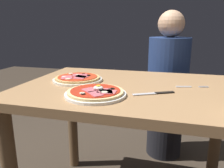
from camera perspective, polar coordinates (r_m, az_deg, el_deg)
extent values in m
cube|color=#9E754C|center=(1.12, 4.88, -1.48)|extent=(1.11, 0.79, 0.04)
cylinder|color=brown|center=(1.70, -10.24, -9.70)|extent=(0.07, 0.07, 0.73)
cylinder|color=brown|center=(1.58, 25.38, -12.83)|extent=(0.07, 0.07, 0.73)
cylinder|color=white|center=(0.95, -4.33, -2.66)|extent=(0.27, 0.27, 0.01)
cylinder|color=#E5C17F|center=(0.95, -4.34, -2.03)|extent=(0.25, 0.25, 0.01)
cylinder|color=#B72D19|center=(0.95, -4.35, -1.65)|extent=(0.22, 0.22, 0.00)
torus|color=black|center=(0.89, -7.54, -2.56)|extent=(0.02, 0.02, 0.00)
torus|color=black|center=(0.96, 0.13, -1.22)|extent=(0.02, 0.02, 0.00)
torus|color=black|center=(0.93, -2.86, -1.80)|extent=(0.02, 0.02, 0.00)
torus|color=black|center=(0.95, -0.50, -1.39)|extent=(0.02, 0.02, 0.00)
cube|color=#C65B66|center=(0.92, -1.50, -1.89)|extent=(0.08, 0.10, 0.00)
cube|color=#D16B70|center=(0.92, -1.41, -1.99)|extent=(0.08, 0.06, 0.00)
cube|color=#C65B66|center=(0.95, -5.68, -1.52)|extent=(0.09, 0.08, 0.00)
cube|color=#C65B66|center=(0.89, -4.38, -2.55)|extent=(0.08, 0.08, 0.00)
cylinder|color=beige|center=(0.91, -1.97, -2.17)|extent=(0.03, 0.03, 0.00)
cylinder|color=beige|center=(0.90, -7.78, -2.40)|extent=(0.02, 0.02, 0.00)
cylinder|color=beige|center=(0.96, -4.16, -1.17)|extent=(0.02, 0.02, 0.00)
ellipsoid|color=white|center=(0.94, -3.59, -1.04)|extent=(0.04, 0.03, 0.02)
cylinder|color=yellow|center=(0.94, -3.60, -0.46)|extent=(0.02, 0.02, 0.00)
cylinder|color=silver|center=(1.23, -8.94, 1.12)|extent=(0.27, 0.27, 0.01)
cylinder|color=tan|center=(1.22, -8.96, 1.62)|extent=(0.25, 0.25, 0.01)
cylinder|color=red|center=(1.22, -8.97, 1.91)|extent=(0.22, 0.22, 0.00)
torus|color=black|center=(1.27, -7.43, 2.60)|extent=(0.02, 0.02, 0.00)
torus|color=black|center=(1.23, -6.06, 2.26)|extent=(0.02, 0.02, 0.00)
torus|color=black|center=(1.18, -7.63, 1.67)|extent=(0.02, 0.02, 0.00)
cube|color=#C65B66|center=(1.18, -8.47, 1.64)|extent=(0.06, 0.07, 0.00)
cube|color=#C65B66|center=(1.21, -8.05, 1.92)|extent=(0.08, 0.07, 0.00)
cube|color=#C65B66|center=(1.20, -11.70, 1.71)|extent=(0.09, 0.10, 0.00)
cube|color=#C65B66|center=(1.24, -8.41, 2.29)|extent=(0.10, 0.09, 0.00)
cylinder|color=beige|center=(1.25, -9.02, 2.38)|extent=(0.02, 0.02, 0.00)
cylinder|color=beige|center=(1.21, -12.45, 1.82)|extent=(0.02, 0.02, 0.00)
cylinder|color=beige|center=(1.16, -11.39, 1.30)|extent=(0.03, 0.03, 0.00)
cylinder|color=beige|center=(1.29, -10.74, 2.65)|extent=(0.02, 0.02, 0.00)
cube|color=silver|center=(1.14, 18.17, -0.68)|extent=(0.08, 0.03, 0.00)
cube|color=silver|center=(1.16, 22.87, -0.79)|extent=(0.04, 0.01, 0.00)
cube|color=silver|center=(1.17, 22.79, -0.73)|extent=(0.04, 0.01, 0.00)
cube|color=silver|center=(1.17, 22.71, -0.67)|extent=(0.04, 0.01, 0.00)
cube|color=silver|center=(1.18, 22.63, -0.61)|extent=(0.04, 0.01, 0.00)
cube|color=silver|center=(0.98, 8.49, -2.58)|extent=(0.11, 0.07, 0.00)
cube|color=black|center=(1.01, 13.54, -2.20)|extent=(0.09, 0.06, 0.01)
cylinder|color=black|center=(1.94, 13.50, -10.99)|extent=(0.29, 0.29, 0.46)
cylinder|color=navy|center=(1.79, 14.43, 3.33)|extent=(0.32, 0.32, 0.52)
sphere|color=tan|center=(1.76, 15.19, 14.91)|extent=(0.20, 0.20, 0.20)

